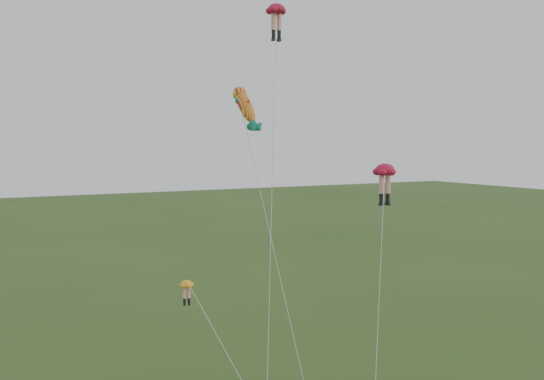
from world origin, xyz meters
name	(u,v)px	position (x,y,z in m)	size (l,w,h in m)	color
legs_kite_red_high	(276,19)	(1.77, 7.57, 22.25)	(5.77, 8.80, 23.25)	#B61233
legs_kite_red_mid	(385,175)	(8.42, 5.19, 12.66)	(8.60, 9.80, 13.42)	#B61233
legs_kite_yellow	(194,298)	(-5.17, 3.92, 6.63)	(2.36, 9.16, 7.48)	#F4A31F
fish_kite	(245,107)	(-0.31, 7.66, 16.91)	(1.09, 9.96, 18.43)	gold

